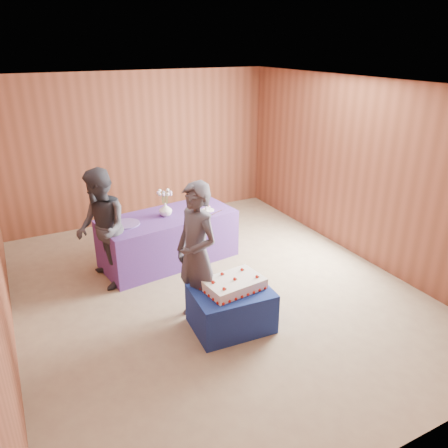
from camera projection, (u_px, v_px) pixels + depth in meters
ground at (213, 289)px, 6.01m from camera, size 6.00×6.00×0.00m
room_shell at (212, 161)px, 5.31m from camera, size 5.04×6.04×2.72m
cake_table at (231, 308)px, 5.14m from camera, size 0.95×0.76×0.50m
serving_table at (169, 238)px, 6.65m from camera, size 2.10×1.15×0.75m
sheet_cake at (233, 284)px, 5.05m from camera, size 0.75×0.55×0.16m
vase at (165, 209)px, 6.46m from camera, size 0.20×0.20×0.20m
flower_spray at (165, 194)px, 6.37m from camera, size 0.23×0.23×0.18m
platter at (126, 224)px, 6.19m from camera, size 0.46×0.46×0.02m
plate at (208, 210)px, 6.70m from camera, size 0.22×0.22×0.01m
cake_slice at (208, 208)px, 6.69m from camera, size 0.07×0.06×0.08m
knife at (217, 212)px, 6.63m from camera, size 0.25×0.13×0.00m
guest_left at (197, 254)px, 5.06m from camera, size 0.56×0.72×1.74m
guest_right at (102, 229)px, 5.83m from camera, size 0.63×0.81×1.66m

